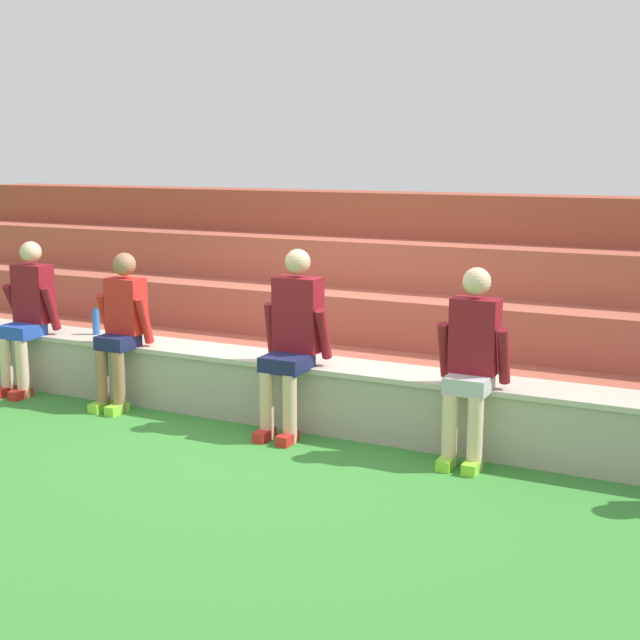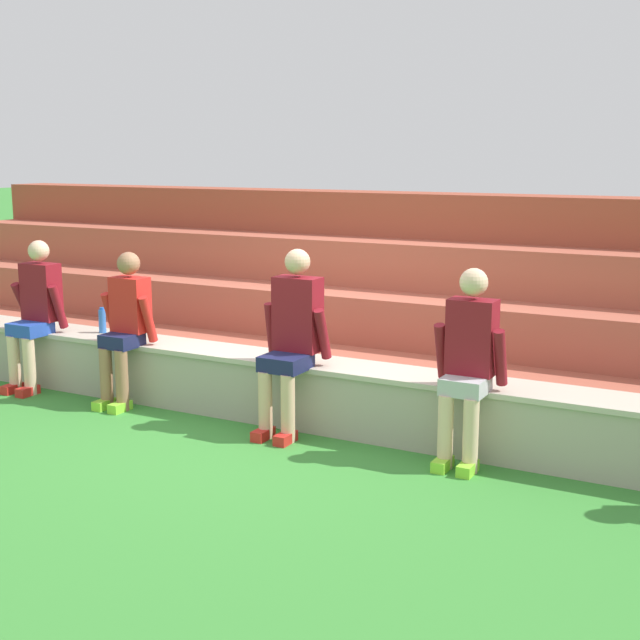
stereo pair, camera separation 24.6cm
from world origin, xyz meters
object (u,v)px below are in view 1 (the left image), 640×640
Objects in this scene: person_far_left at (27,312)px; person_right_of_center at (471,360)px; person_left_of_center at (121,326)px; water_bottle_center_gap at (96,322)px; person_center at (292,336)px.

person_right_of_center reaches higher than person_far_left.
person_left_of_center is (1.10, -0.02, -0.03)m from person_far_left.
water_bottle_center_gap is (-3.67, 0.32, -0.10)m from person_right_of_center.
person_center is 6.07× the size of water_bottle_center_gap.
person_center reaches higher than person_left_of_center.
person_right_of_center is at bearing -0.40° from person_far_left.
water_bottle_center_gap is at bearing 172.73° from person_center.
person_center is at bearing 0.11° from person_far_left.
person_center is (1.67, 0.03, 0.06)m from person_left_of_center.
person_left_of_center is 0.96× the size of person_right_of_center.
person_right_of_center reaches higher than person_left_of_center.
person_left_of_center is at bearing -1.04° from person_far_left.
person_far_left reaches higher than water_bottle_center_gap.
person_right_of_center reaches higher than water_bottle_center_gap.
person_left_of_center is 0.93× the size of person_center.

